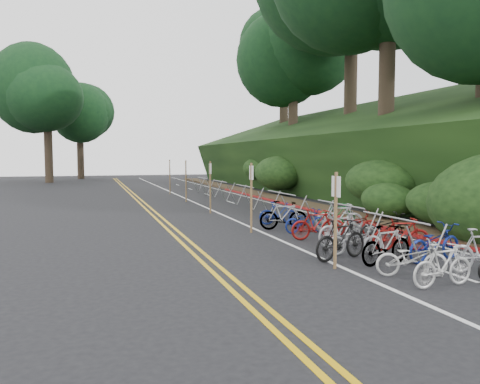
% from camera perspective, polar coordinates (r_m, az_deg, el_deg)
% --- Properties ---
extents(ground, '(120.00, 120.00, 0.00)m').
position_cam_1_polar(ground, '(12.03, 6.52, -8.75)').
color(ground, black).
rests_on(ground, ground).
extents(road_markings, '(7.47, 80.00, 0.01)m').
position_cam_1_polar(road_markings, '(21.65, -2.96, -2.87)').
color(road_markings, gold).
rests_on(road_markings, ground).
extents(red_curb, '(0.25, 28.00, 0.10)m').
position_cam_1_polar(red_curb, '(25.14, 7.16, -1.79)').
color(red_curb, maroon).
rests_on(red_curb, ground).
extents(embankment, '(14.30, 48.14, 9.11)m').
position_cam_1_polar(embankment, '(34.63, 13.23, 3.97)').
color(embankment, black).
rests_on(embankment, ground).
extents(tree_cluster, '(33.63, 55.02, 20.50)m').
position_cam_1_polar(tree_cluster, '(37.19, 6.48, 19.94)').
color(tree_cluster, '#2D2319').
rests_on(tree_cluster, ground).
extents(bike_rack_front, '(1.15, 2.71, 1.19)m').
position_cam_1_polar(bike_rack_front, '(12.57, 18.17, -4.42)').
color(bike_rack_front, gray).
rests_on(bike_rack_front, ground).
extents(bike_racks_rest, '(1.14, 23.00, 1.17)m').
position_cam_1_polar(bike_racks_rest, '(25.01, 0.58, 0.06)').
color(bike_racks_rest, gray).
rests_on(bike_racks_rest, ground).
extents(signpost_near, '(0.08, 0.40, 2.35)m').
position_cam_1_polar(signpost_near, '(11.49, 11.58, -2.59)').
color(signpost_near, brown).
rests_on(signpost_near, ground).
extents(signposts_rest, '(0.08, 18.40, 2.50)m').
position_cam_1_polar(signposts_rest, '(25.30, -5.30, 1.40)').
color(signposts_rest, brown).
rests_on(signposts_rest, ground).
extents(bike_front, '(1.01, 1.88, 1.09)m').
position_cam_1_polar(bike_front, '(12.63, 12.21, -5.67)').
color(bike_front, black).
rests_on(bike_front, ground).
extents(bike_valet, '(3.02, 11.22, 1.08)m').
position_cam_1_polar(bike_valet, '(14.60, 15.07, -4.62)').
color(bike_valet, beige).
rests_on(bike_valet, ground).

